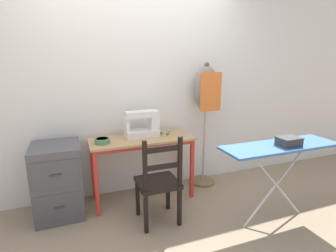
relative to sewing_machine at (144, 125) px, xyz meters
name	(u,v)px	position (x,y,z in m)	size (l,w,h in m)	color
ground_plane	(149,207)	(-0.04, -0.29, -0.88)	(14.00, 14.00, 0.00)	gray
wall_back	(134,89)	(-0.04, 0.23, 0.39)	(10.00, 0.05, 2.55)	silver
sewing_table	(142,147)	(-0.04, -0.07, -0.24)	(1.17, 0.46, 0.74)	tan
sewing_machine	(144,125)	(0.00, 0.00, 0.00)	(0.39, 0.18, 0.32)	white
fabric_bowl	(102,141)	(-0.48, -0.10, -0.11)	(0.16, 0.16, 0.05)	#56895B
scissors	(184,137)	(0.43, -0.19, -0.14)	(0.12, 0.11, 0.01)	silver
thread_spool_near_machine	(161,133)	(0.21, 0.01, -0.12)	(0.04, 0.04, 0.04)	green
thread_spool_mid_table	(167,134)	(0.26, -0.06, -0.12)	(0.04, 0.04, 0.04)	green
thread_spool_far_edge	(169,132)	(0.32, 0.02, -0.12)	(0.04, 0.04, 0.04)	orange
wooden_chair	(159,183)	(-0.02, -0.58, -0.46)	(0.40, 0.38, 0.92)	black
filing_cabinet	(58,180)	(-0.95, -0.08, -0.50)	(0.47, 0.51, 0.77)	#4C4C51
dress_form	(206,96)	(0.82, 0.05, 0.29)	(0.33, 0.32, 1.58)	#846647
ironing_board	(280,149)	(1.08, -0.97, -0.11)	(1.19, 0.36, 0.82)	#3D6BAD
storage_box	(289,141)	(1.13, -1.02, -0.03)	(0.21, 0.16, 0.08)	#333338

